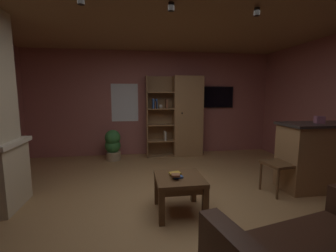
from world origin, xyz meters
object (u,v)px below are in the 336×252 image
(kitchen_bar_counter, at_px, (327,156))
(bookshelf_cabinet, at_px, (184,117))
(wall_mounted_tv, at_px, (215,97))
(table_book_0, at_px, (178,177))
(tissue_box, at_px, (319,120))
(dining_chair, at_px, (284,159))
(coffee_table, at_px, (179,184))
(table_book_2, at_px, (176,175))
(table_book_1, at_px, (175,173))
(potted_floor_plant, at_px, (113,144))

(kitchen_bar_counter, bearing_deg, bookshelf_cabinet, 127.90)
(kitchen_bar_counter, bearing_deg, wall_mounted_tv, 110.63)
(bookshelf_cabinet, distance_m, table_book_0, 2.92)
(tissue_box, height_order, dining_chair, tissue_box)
(kitchen_bar_counter, xyz_separation_m, coffee_table, (-2.50, -0.41, -0.16))
(table_book_0, relative_size, wall_mounted_tv, 0.12)
(dining_chair, bearing_deg, bookshelf_cabinet, 113.45)
(bookshelf_cabinet, distance_m, kitchen_bar_counter, 3.02)
(kitchen_bar_counter, height_order, coffee_table, kitchen_bar_counter)
(table_book_0, relative_size, table_book_2, 1.09)
(table_book_1, height_order, table_book_2, table_book_2)
(coffee_table, bearing_deg, tissue_box, 9.89)
(bookshelf_cabinet, xyz_separation_m, potted_floor_plant, (-1.71, -0.21, -0.60))
(tissue_box, distance_m, table_book_1, 2.45)
(kitchen_bar_counter, relative_size, coffee_table, 2.50)
(bookshelf_cabinet, relative_size, kitchen_bar_counter, 1.26)
(dining_chair, bearing_deg, tissue_box, 3.62)
(kitchen_bar_counter, xyz_separation_m, dining_chair, (-0.79, -0.05, -0.01))
(bookshelf_cabinet, bearing_deg, table_book_0, -103.80)
(table_book_0, height_order, potted_floor_plant, potted_floor_plant)
(table_book_0, xyz_separation_m, table_book_2, (-0.04, -0.05, 0.04))
(kitchen_bar_counter, relative_size, table_book_1, 11.02)
(potted_floor_plant, bearing_deg, table_book_1, -68.36)
(bookshelf_cabinet, relative_size, coffee_table, 3.15)
(coffee_table, xyz_separation_m, table_book_2, (-0.07, -0.08, 0.15))
(potted_floor_plant, bearing_deg, kitchen_bar_counter, -31.23)
(tissue_box, relative_size, dining_chair, 0.13)
(tissue_box, xyz_separation_m, coffee_table, (-2.29, -0.40, -0.74))
(table_book_0, bearing_deg, kitchen_bar_counter, 9.82)
(bookshelf_cabinet, height_order, table_book_0, bookshelf_cabinet)
(table_book_2, distance_m, wall_mounted_tv, 3.57)
(table_book_0, distance_m, wall_mounted_tv, 3.52)
(dining_chair, distance_m, wall_mounted_tv, 2.78)
(table_book_1, bearing_deg, table_book_0, -70.98)
(coffee_table, xyz_separation_m, dining_chair, (1.71, 0.36, 0.15))
(bookshelf_cabinet, distance_m, table_book_1, 2.85)
(tissue_box, relative_size, potted_floor_plant, 0.17)
(kitchen_bar_counter, distance_m, table_book_0, 2.56)
(coffee_table, height_order, table_book_0, table_book_0)
(table_book_1, bearing_deg, kitchen_bar_counter, 8.12)
(table_book_2, relative_size, potted_floor_plant, 0.14)
(bookshelf_cabinet, height_order, dining_chair, bookshelf_cabinet)
(bookshelf_cabinet, distance_m, tissue_box, 2.88)
(kitchen_bar_counter, xyz_separation_m, table_book_1, (-2.55, -0.36, -0.03))
(table_book_1, distance_m, potted_floor_plant, 2.71)
(bookshelf_cabinet, relative_size, potted_floor_plant, 2.75)
(coffee_table, bearing_deg, table_book_1, 136.78)
(tissue_box, distance_m, coffee_table, 2.44)
(dining_chair, bearing_deg, potted_floor_plant, 141.41)
(bookshelf_cabinet, distance_m, potted_floor_plant, 1.82)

